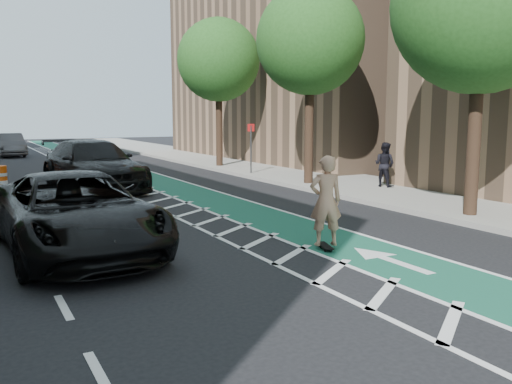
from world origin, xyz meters
TOP-DOWN VIEW (x-y plane):
  - ground at (0.00, 0.00)m, footprint 120.00×120.00m
  - bike_lane at (3.00, 10.00)m, footprint 2.00×90.00m
  - buffer_strip at (1.50, 10.00)m, footprint 1.40×90.00m
  - sidewalk_right at (9.50, 10.00)m, footprint 5.00×90.00m
  - curb_right at (7.05, 10.00)m, footprint 0.12×90.00m
  - building_right_far at (17.50, 20.00)m, footprint 14.00×22.00m
  - tree_r_b at (7.90, 0.00)m, footprint 4.20×4.20m
  - tree_r_c at (7.90, 8.00)m, footprint 4.20×4.20m
  - tree_r_d at (7.90, 16.00)m, footprint 4.20×4.20m
  - sign_post at (7.60, 12.00)m, footprint 0.35×0.08m
  - skateboard at (2.38, -1.33)m, footprint 0.40×0.72m
  - skateboarder at (2.38, -1.33)m, footprint 0.82×0.66m
  - suv_near at (-2.40, 0.97)m, footprint 3.09×6.21m
  - suv_far at (0.00, 10.75)m, footprint 3.36×6.85m
  - car_grey at (-1.52, 31.26)m, footprint 1.95×4.97m
  - pedestrian at (9.81, 5.19)m, footprint 0.87×0.99m
  - barrel_a at (-2.20, 4.23)m, footprint 0.68×0.68m
  - barrel_b at (-3.22, 12.37)m, footprint 0.69×0.69m

SIDE VIEW (x-z plane):
  - ground at x=0.00m, z-range 0.00..0.00m
  - buffer_strip at x=1.50m, z-range 0.00..0.01m
  - bike_lane at x=3.00m, z-range 0.00..0.01m
  - sidewalk_right at x=9.50m, z-range 0.00..0.15m
  - skateboard at x=2.38m, z-range 0.03..0.12m
  - curb_right at x=7.05m, z-range 0.00..0.16m
  - barrel_a at x=-2.20m, z-range -0.03..0.90m
  - barrel_b at x=-3.22m, z-range -0.03..0.91m
  - car_grey at x=-1.52m, z-range 0.00..1.61m
  - suv_near at x=-2.40m, z-range 0.00..1.69m
  - suv_far at x=0.00m, z-range 0.00..1.92m
  - pedestrian at x=9.81m, z-range 0.15..1.86m
  - skateboarder at x=2.38m, z-range 0.09..2.04m
  - sign_post at x=7.60m, z-range 0.11..2.59m
  - tree_r_b at x=7.90m, z-range 1.82..9.72m
  - tree_r_c at x=7.90m, z-range 1.82..9.72m
  - tree_r_d at x=7.90m, z-range 1.82..9.72m
  - building_right_far at x=17.50m, z-range 0.00..19.00m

